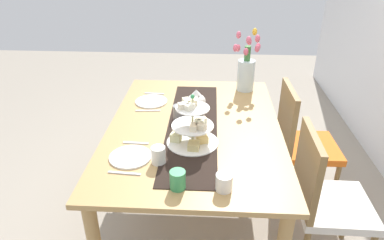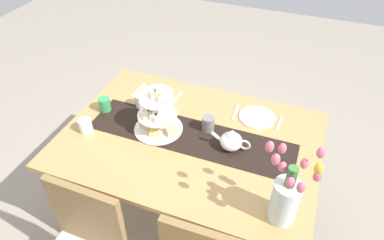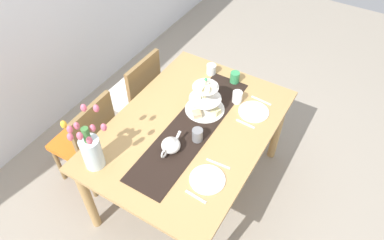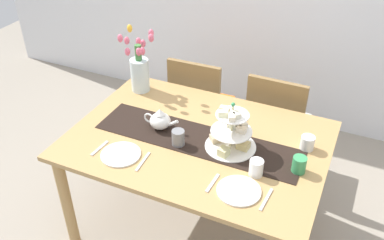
{
  "view_description": "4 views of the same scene",
  "coord_description": "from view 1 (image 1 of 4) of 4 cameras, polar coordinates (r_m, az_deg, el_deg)",
  "views": [
    {
      "loc": [
        1.93,
        0.09,
        1.84
      ],
      "look_at": [
        -0.01,
        -0.02,
        0.81
      ],
      "focal_mm": 32.67,
      "sensor_mm": 36.0,
      "label": 1
    },
    {
      "loc": [
        -0.55,
        1.41,
        2.19
      ],
      "look_at": [
        -0.0,
        -0.04,
        0.88
      ],
      "focal_mm": 32.08,
      "sensor_mm": 36.0,
      "label": 2
    },
    {
      "loc": [
        -1.47,
        -0.9,
        2.64
      ],
      "look_at": [
        0.04,
        0.01,
        0.8
      ],
      "focal_mm": 32.92,
      "sensor_mm": 36.0,
      "label": 3
    },
    {
      "loc": [
        0.81,
        -1.86,
        2.29
      ],
      "look_at": [
        -0.05,
        0.02,
        0.88
      ],
      "focal_mm": 39.32,
      "sensor_mm": 36.0,
      "label": 4
    }
  ],
  "objects": [
    {
      "name": "cream_jug",
      "position": [
        1.67,
        5.25,
        -10.1
      ],
      "size": [
        0.08,
        0.08,
        0.08
      ],
      "primitive_type": "cylinder",
      "color": "white",
      "rests_on": "dining_table"
    },
    {
      "name": "tulip_vase",
      "position": [
        2.7,
        8.84,
        8.12
      ],
      "size": [
        0.24,
        0.21,
        0.46
      ],
      "color": "silver",
      "rests_on": "dining_table"
    },
    {
      "name": "table_runner",
      "position": [
        2.21,
        0.08,
        -0.91
      ],
      "size": [
        1.26,
        0.31,
        0.0
      ],
      "primitive_type": "cube",
      "color": "black",
      "rests_on": "dining_table"
    },
    {
      "name": "tiered_cake_stand",
      "position": [
        1.98,
        0.09,
        -1.39
      ],
      "size": [
        0.3,
        0.3,
        0.3
      ],
      "color": "beige",
      "rests_on": "table_runner"
    },
    {
      "name": "mug_white_text",
      "position": [
        1.85,
        -5.51,
        -5.73
      ],
      "size": [
        0.08,
        0.08,
        0.09
      ],
      "primitive_type": "cylinder",
      "color": "white",
      "rests_on": "dining_table"
    },
    {
      "name": "chair_left",
      "position": [
        2.7,
        17.2,
        -3.03
      ],
      "size": [
        0.43,
        0.43,
        0.91
      ],
      "color": "olive",
      "rests_on": "ground_plane"
    },
    {
      "name": "dinner_plate_right",
      "position": [
        1.93,
        -10.02,
        -5.92
      ],
      "size": [
        0.23,
        0.23,
        0.01
      ],
      "primitive_type": "cylinder",
      "color": "white",
      "rests_on": "dining_table"
    },
    {
      "name": "ground_plane",
      "position": [
        2.67,
        0.33,
        -15.64
      ],
      "size": [
        8.0,
        8.0,
        0.0
      ],
      "primitive_type": "plane",
      "color": "gray"
    },
    {
      "name": "knife_left",
      "position": [
        2.41,
        -7.2,
        1.54
      ],
      "size": [
        0.03,
        0.17,
        0.01
      ],
      "primitive_type": "cube",
      "rotation": [
        0.0,
        0.0,
        0.07
      ],
      "color": "silver",
      "rests_on": "dining_table"
    },
    {
      "name": "dinner_plate_left",
      "position": [
        2.54,
        -6.66,
        3.04
      ],
      "size": [
        0.23,
        0.23,
        0.01
      ],
      "primitive_type": "cylinder",
      "color": "white",
      "rests_on": "dining_table"
    },
    {
      "name": "mug_orange",
      "position": [
        1.67,
        -2.35,
        -9.74
      ],
      "size": [
        0.08,
        0.08,
        0.09
      ],
      "primitive_type": "cylinder",
      "color": "#389356",
      "rests_on": "dining_table"
    },
    {
      "name": "chair_right",
      "position": [
        2.21,
        20.66,
        -11.51
      ],
      "size": [
        0.43,
        0.43,
        0.91
      ],
      "color": "olive",
      "rests_on": "ground_plane"
    },
    {
      "name": "knife_right",
      "position": [
        1.82,
        -10.98,
        -8.51
      ],
      "size": [
        0.03,
        0.17,
        0.01
      ],
      "primitive_type": "cube",
      "rotation": [
        0.0,
        0.0,
        -0.07
      ],
      "color": "silver",
      "rests_on": "dining_table"
    },
    {
      "name": "fork_left",
      "position": [
        2.67,
        -6.16,
        4.32
      ],
      "size": [
        0.03,
        0.15,
        0.01
      ],
      "primitive_type": "cube",
      "rotation": [
        0.0,
        0.0,
        -0.07
      ],
      "color": "silver",
      "rests_on": "dining_table"
    },
    {
      "name": "fork_right",
      "position": [
        2.05,
        -9.16,
        -3.71
      ],
      "size": [
        0.02,
        0.15,
        0.01
      ],
      "primitive_type": "cube",
      "rotation": [
        0.0,
        0.0,
        -0.04
      ],
      "color": "silver",
      "rests_on": "dining_table"
    },
    {
      "name": "teapot",
      "position": [
        2.41,
        0.7,
        3.24
      ],
      "size": [
        0.24,
        0.13,
        0.14
      ],
      "color": "white",
      "rests_on": "table_runner"
    },
    {
      "name": "dining_table",
      "position": [
        2.26,
        0.38,
        -3.25
      ],
      "size": [
        1.53,
        1.08,
        0.77
      ],
      "color": "tan",
      "rests_on": "ground_plane"
    },
    {
      "name": "mug_grey",
      "position": [
        2.26,
        -2.15,
        1.25
      ],
      "size": [
        0.08,
        0.08,
        0.09
      ],
      "primitive_type": "cylinder",
      "color": "slate",
      "rests_on": "table_runner"
    }
  ]
}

